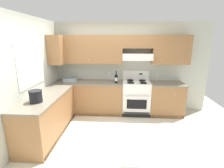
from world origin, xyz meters
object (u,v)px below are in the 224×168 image
bowl (70,80)px  bucket (36,96)px  wine_bottle (116,78)px  stove (136,97)px

bowl → bucket: (-0.12, -1.71, 0.09)m
wine_bottle → bowl: (-1.32, 0.13, -0.11)m
stove → bucket: (-2.01, -1.66, 0.55)m
bowl → wine_bottle: bearing=-5.4°
bucket → stove: bearing=39.6°
stove → bowl: stove is taller
bowl → bucket: bucket is taller
stove → wine_bottle: size_ratio=3.58×
bowl → stove: bearing=-1.3°
wine_bottle → bowl: wine_bottle is taller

